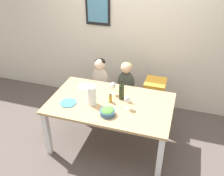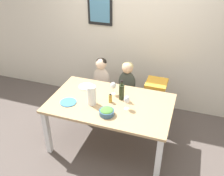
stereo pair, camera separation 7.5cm
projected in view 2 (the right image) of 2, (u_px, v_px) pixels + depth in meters
The scene contains 16 objects.
ground_plane at pixel (110, 143), 3.70m from camera, with size 14.00×14.00×0.00m, color #564C47.
wall_back at pixel (135, 29), 4.00m from camera, with size 10.00×0.09×2.70m.
dining_table at pixel (110, 108), 3.37m from camera, with size 1.64×0.98×0.73m.
chair_far_left at pixel (102, 92), 4.21m from camera, with size 0.37×0.40×0.45m.
chair_far_center at pixel (126, 97), 4.09m from camera, with size 0.37×0.40×0.45m.
chair_right_highchair at pixel (156, 92), 3.86m from camera, with size 0.31×0.34×0.75m.
person_child_left at pixel (101, 73), 4.02m from camera, with size 0.27×0.18×0.54m.
person_child_center at pixel (127, 77), 3.90m from camera, with size 0.27×0.18×0.54m.
wine_bottle at pixel (122, 92), 3.33m from camera, with size 0.07×0.07×0.29m.
paper_towel_roll at pixel (92, 95), 3.22m from camera, with size 0.12×0.12×0.27m.
wine_glass_near at pixel (127, 100), 3.13m from camera, with size 0.07×0.07×0.19m.
wine_glass_far at pixel (113, 86), 3.42m from camera, with size 0.07×0.07×0.19m.
salad_bowl_large at pixel (107, 112), 3.07m from camera, with size 0.19×0.19×0.09m.
dinner_plate_front_left at pixel (68, 102), 3.31m from camera, with size 0.22×0.22×0.01m.
dinner_plate_back_left at pixel (86, 86), 3.66m from camera, with size 0.22×0.22×0.01m.
condiment_bottle_hot_sauce at pixel (111, 98), 3.29m from camera, with size 0.05×0.05×0.14m.
Camera 2 is at (0.92, -2.58, 2.62)m, focal length 40.00 mm.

